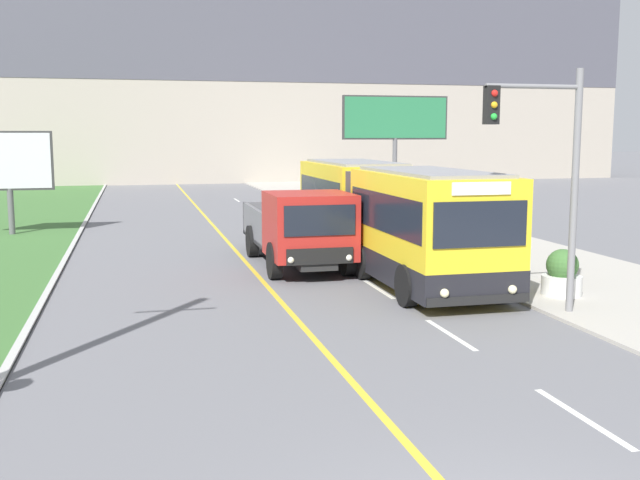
{
  "coord_description": "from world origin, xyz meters",
  "views": [
    {
      "loc": [
        -3.34,
        -5.81,
        4.0
      ],
      "look_at": [
        1.1,
        12.07,
        1.4
      ],
      "focal_mm": 42.0,
      "sensor_mm": 36.0,
      "label": 1
    }
  ],
  "objects_px": {
    "city_bus": "(387,216)",
    "planter_round_far": "(369,213)",
    "planter_round_third": "(414,226)",
    "dump_truck": "(302,230)",
    "traffic_light_mast": "(548,160)",
    "billboard_large": "(395,122)",
    "billboard_small": "(8,164)",
    "planter_round_second": "(467,246)",
    "planter_round_near": "(562,275)"
  },
  "relations": [
    {
      "from": "traffic_light_mast",
      "to": "billboard_small",
      "type": "distance_m",
      "value": 22.04
    },
    {
      "from": "traffic_light_mast",
      "to": "planter_round_third",
      "type": "height_order",
      "value": "traffic_light_mast"
    },
    {
      "from": "billboard_small",
      "to": "planter_round_far",
      "type": "height_order",
      "value": "billboard_small"
    },
    {
      "from": "traffic_light_mast",
      "to": "planter_round_second",
      "type": "distance_m",
      "value": 7.26
    },
    {
      "from": "planter_round_far",
      "to": "traffic_light_mast",
      "type": "bearing_deg",
      "value": -94.24
    },
    {
      "from": "planter_round_second",
      "to": "planter_round_third",
      "type": "height_order",
      "value": "planter_round_second"
    },
    {
      "from": "planter_round_near",
      "to": "city_bus",
      "type": "bearing_deg",
      "value": 119.41
    },
    {
      "from": "traffic_light_mast",
      "to": "planter_round_third",
      "type": "relative_size",
      "value": 4.59
    },
    {
      "from": "traffic_light_mast",
      "to": "planter_round_second",
      "type": "bearing_deg",
      "value": 79.2
    },
    {
      "from": "dump_truck",
      "to": "traffic_light_mast",
      "type": "distance_m",
      "value": 8.22
    },
    {
      "from": "dump_truck",
      "to": "planter_round_third",
      "type": "xyz_separation_m",
      "value": [
        5.33,
        4.69,
        -0.6
      ]
    },
    {
      "from": "traffic_light_mast",
      "to": "planter_round_near",
      "type": "bearing_deg",
      "value": 47.1
    },
    {
      "from": "city_bus",
      "to": "planter_round_third",
      "type": "xyz_separation_m",
      "value": [
        2.8,
        4.98,
        -0.98
      ]
    },
    {
      "from": "dump_truck",
      "to": "traffic_light_mast",
      "type": "relative_size",
      "value": 1.29
    },
    {
      "from": "traffic_light_mast",
      "to": "planter_round_third",
      "type": "distance_m",
      "value": 11.98
    },
    {
      "from": "traffic_light_mast",
      "to": "billboard_small",
      "type": "relative_size",
      "value": 1.3
    },
    {
      "from": "planter_round_near",
      "to": "planter_round_second",
      "type": "bearing_deg",
      "value": 92.16
    },
    {
      "from": "dump_truck",
      "to": "planter_round_third",
      "type": "relative_size",
      "value": 5.9
    },
    {
      "from": "traffic_light_mast",
      "to": "planter_round_near",
      "type": "relative_size",
      "value": 4.73
    },
    {
      "from": "planter_round_second",
      "to": "planter_round_far",
      "type": "xyz_separation_m",
      "value": [
        -0.02,
        10.0,
        -0.02
      ]
    },
    {
      "from": "billboard_small",
      "to": "planter_round_far",
      "type": "distance_m",
      "value": 14.96
    },
    {
      "from": "billboard_small",
      "to": "traffic_light_mast",
      "type": "bearing_deg",
      "value": -52.09
    },
    {
      "from": "dump_truck",
      "to": "billboard_small",
      "type": "height_order",
      "value": "billboard_small"
    },
    {
      "from": "city_bus",
      "to": "dump_truck",
      "type": "relative_size",
      "value": 1.82
    },
    {
      "from": "planter_round_near",
      "to": "traffic_light_mast",
      "type": "bearing_deg",
      "value": -132.9
    },
    {
      "from": "city_bus",
      "to": "traffic_light_mast",
      "type": "height_order",
      "value": "traffic_light_mast"
    },
    {
      "from": "billboard_large",
      "to": "planter_round_third",
      "type": "height_order",
      "value": "billboard_large"
    },
    {
      "from": "planter_round_far",
      "to": "planter_round_third",
      "type": "bearing_deg",
      "value": -87.92
    },
    {
      "from": "city_bus",
      "to": "planter_round_third",
      "type": "relative_size",
      "value": 10.75
    },
    {
      "from": "billboard_large",
      "to": "planter_round_second",
      "type": "relative_size",
      "value": 5.04
    },
    {
      "from": "dump_truck",
      "to": "billboard_small",
      "type": "relative_size",
      "value": 1.68
    },
    {
      "from": "billboard_large",
      "to": "planter_round_near",
      "type": "relative_size",
      "value": 5.22
    },
    {
      "from": "planter_round_second",
      "to": "planter_round_near",
      "type": "bearing_deg",
      "value": -87.84
    },
    {
      "from": "traffic_light_mast",
      "to": "planter_round_far",
      "type": "distance_m",
      "value": 16.85
    },
    {
      "from": "planter_round_far",
      "to": "city_bus",
      "type": "bearing_deg",
      "value": -104.71
    },
    {
      "from": "billboard_small",
      "to": "planter_round_third",
      "type": "relative_size",
      "value": 3.52
    },
    {
      "from": "billboard_small",
      "to": "planter_round_near",
      "type": "distance_m",
      "value": 21.91
    },
    {
      "from": "planter_round_far",
      "to": "dump_truck",
      "type": "bearing_deg",
      "value": -117.98
    },
    {
      "from": "billboard_small",
      "to": "planter_round_third",
      "type": "distance_m",
      "value": 16.2
    },
    {
      "from": "billboard_large",
      "to": "planter_round_second",
      "type": "bearing_deg",
      "value": -101.45
    },
    {
      "from": "dump_truck",
      "to": "billboard_large",
      "type": "bearing_deg",
      "value": 61.45
    },
    {
      "from": "planter_round_near",
      "to": "planter_round_far",
      "type": "relative_size",
      "value": 1.0
    },
    {
      "from": "traffic_light_mast",
      "to": "billboard_large",
      "type": "distance_m",
      "value": 22.65
    },
    {
      "from": "planter_round_third",
      "to": "planter_round_far",
      "type": "xyz_separation_m",
      "value": [
        -0.18,
        5.0,
        -0.02
      ]
    },
    {
      "from": "billboard_small",
      "to": "planter_round_second",
      "type": "xyz_separation_m",
      "value": [
        14.78,
        -10.83,
        -2.26
      ]
    },
    {
      "from": "dump_truck",
      "to": "traffic_light_mast",
      "type": "height_order",
      "value": "traffic_light_mast"
    },
    {
      "from": "traffic_light_mast",
      "to": "billboard_small",
      "type": "bearing_deg",
      "value": 127.91
    },
    {
      "from": "planter_round_far",
      "to": "billboard_small",
      "type": "bearing_deg",
      "value": 176.78
    },
    {
      "from": "dump_truck",
      "to": "planter_round_second",
      "type": "xyz_separation_m",
      "value": [
        5.17,
        -0.31,
        -0.6
      ]
    },
    {
      "from": "city_bus",
      "to": "planter_round_far",
      "type": "relative_size",
      "value": 11.07
    }
  ]
}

